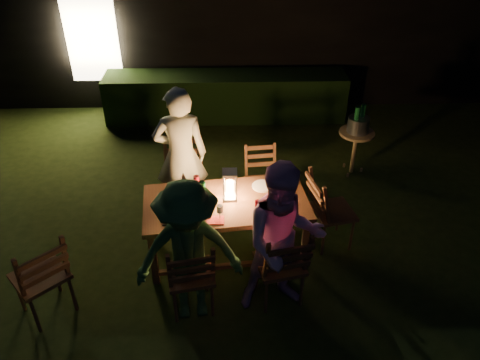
{
  "coord_description": "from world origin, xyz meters",
  "views": [
    {
      "loc": [
        -0.46,
        -3.95,
        3.8
      ],
      "look_at": [
        -0.34,
        0.41,
        0.86
      ],
      "focal_mm": 35.0,
      "sensor_mm": 36.0,
      "label": 1
    }
  ],
  "objects_px": {
    "lantern": "(230,186)",
    "bottle_table": "(203,193)",
    "person_opp_left": "(189,254)",
    "chair_far_right": "(262,192)",
    "chair_near_left": "(192,286)",
    "ice_bucket": "(358,125)",
    "bottle_bucket_a": "(356,123)",
    "bottle_bucket_b": "(362,120)",
    "chair_end": "(330,222)",
    "chair_near_right": "(280,276)",
    "dining_table": "(226,207)",
    "person_opp_right": "(283,240)",
    "chair_spare": "(45,289)",
    "side_table": "(356,137)",
    "person_house_side": "(181,155)",
    "chair_far_left": "(184,195)"
  },
  "relations": [
    {
      "from": "lantern",
      "to": "bottle_table",
      "type": "bearing_deg",
      "value": -163.82
    },
    {
      "from": "person_opp_left",
      "to": "chair_far_right",
      "type": "bearing_deg",
      "value": 57.81
    },
    {
      "from": "chair_near_left",
      "to": "lantern",
      "type": "bearing_deg",
      "value": 54.87
    },
    {
      "from": "person_opp_left",
      "to": "ice_bucket",
      "type": "height_order",
      "value": "person_opp_left"
    },
    {
      "from": "bottle_bucket_a",
      "to": "bottle_bucket_b",
      "type": "relative_size",
      "value": 1.0
    },
    {
      "from": "chair_far_right",
      "to": "chair_end",
      "type": "bearing_deg",
      "value": 132.29
    },
    {
      "from": "chair_near_right",
      "to": "bottle_bucket_a",
      "type": "bearing_deg",
      "value": 49.6
    },
    {
      "from": "chair_far_right",
      "to": "bottle_table",
      "type": "height_order",
      "value": "bottle_table"
    },
    {
      "from": "chair_far_right",
      "to": "ice_bucket",
      "type": "xyz_separation_m",
      "value": [
        1.4,
        0.87,
        0.51
      ]
    },
    {
      "from": "dining_table",
      "to": "chair_near_right",
      "type": "distance_m",
      "value": 0.96
    },
    {
      "from": "person_opp_right",
      "to": "bottle_bucket_a",
      "type": "relative_size",
      "value": 5.23
    },
    {
      "from": "chair_end",
      "to": "bottle_bucket_b",
      "type": "relative_size",
      "value": 3.21
    },
    {
      "from": "chair_near_right",
      "to": "chair_spare",
      "type": "distance_m",
      "value": 2.34
    },
    {
      "from": "side_table",
      "to": "chair_spare",
      "type": "bearing_deg",
      "value": -145.3
    },
    {
      "from": "chair_end",
      "to": "person_opp_right",
      "type": "relative_size",
      "value": 0.61
    },
    {
      "from": "bottle_bucket_a",
      "to": "person_house_side",
      "type": "bearing_deg",
      "value": -159.09
    },
    {
      "from": "person_opp_right",
      "to": "bottle_bucket_b",
      "type": "relative_size",
      "value": 5.23
    },
    {
      "from": "dining_table",
      "to": "lantern",
      "type": "relative_size",
      "value": 5.4
    },
    {
      "from": "person_opp_left",
      "to": "lantern",
      "type": "height_order",
      "value": "person_opp_left"
    },
    {
      "from": "person_opp_right",
      "to": "bottle_bucket_b",
      "type": "distance_m",
      "value": 2.85
    },
    {
      "from": "chair_near_right",
      "to": "bottle_bucket_b",
      "type": "distance_m",
      "value": 2.86
    },
    {
      "from": "chair_near_right",
      "to": "chair_far_right",
      "type": "xyz_separation_m",
      "value": [
        -0.08,
        1.54,
        -0.03
      ]
    },
    {
      "from": "lantern",
      "to": "chair_near_left",
      "type": "bearing_deg",
      "value": -114.56
    },
    {
      "from": "person_opp_right",
      "to": "side_table",
      "type": "bearing_deg",
      "value": 55.18
    },
    {
      "from": "chair_far_right",
      "to": "chair_end",
      "type": "xyz_separation_m",
      "value": [
        0.76,
        -0.69,
        0.03
      ]
    },
    {
      "from": "chair_near_left",
      "to": "chair_spare",
      "type": "distance_m",
      "value": 1.45
    },
    {
      "from": "chair_spare",
      "to": "chair_far_left",
      "type": "bearing_deg",
      "value": 8.55
    },
    {
      "from": "dining_table",
      "to": "person_opp_right",
      "type": "xyz_separation_m",
      "value": [
        0.54,
        -0.76,
        0.16
      ]
    },
    {
      "from": "lantern",
      "to": "bottle_table",
      "type": "height_order",
      "value": "lantern"
    },
    {
      "from": "chair_far_left",
      "to": "chair_far_right",
      "type": "bearing_deg",
      "value": -173.06
    },
    {
      "from": "chair_spare",
      "to": "ice_bucket",
      "type": "xyz_separation_m",
      "value": [
        3.66,
        2.53,
        0.46
      ]
    },
    {
      "from": "chair_near_right",
      "to": "bottle_bucket_a",
      "type": "height_order",
      "value": "chair_near_right"
    },
    {
      "from": "person_opp_right",
      "to": "bottle_table",
      "type": "bearing_deg",
      "value": 130.49
    },
    {
      "from": "chair_near_left",
      "to": "side_table",
      "type": "bearing_deg",
      "value": 38.12
    },
    {
      "from": "chair_far_left",
      "to": "lantern",
      "type": "bearing_deg",
      "value": 131.67
    },
    {
      "from": "chair_near_left",
      "to": "chair_spare",
      "type": "bearing_deg",
      "value": 170.09
    },
    {
      "from": "chair_end",
      "to": "side_table",
      "type": "xyz_separation_m",
      "value": [
        0.64,
        1.56,
        0.28
      ]
    },
    {
      "from": "person_opp_right",
      "to": "person_opp_left",
      "type": "distance_m",
      "value": 0.9
    },
    {
      "from": "bottle_table",
      "to": "bottle_bucket_a",
      "type": "height_order",
      "value": "bottle_table"
    },
    {
      "from": "dining_table",
      "to": "chair_far_right",
      "type": "bearing_deg",
      "value": 54.41
    },
    {
      "from": "chair_far_right",
      "to": "chair_end",
      "type": "height_order",
      "value": "chair_end"
    },
    {
      "from": "chair_far_right",
      "to": "lantern",
      "type": "relative_size",
      "value": 2.61
    },
    {
      "from": "person_house_side",
      "to": "bottle_table",
      "type": "relative_size",
      "value": 6.31
    },
    {
      "from": "chair_spare",
      "to": "side_table",
      "type": "height_order",
      "value": "chair_spare"
    },
    {
      "from": "side_table",
      "to": "person_opp_right",
      "type": "bearing_deg",
      "value": -118.11
    },
    {
      "from": "person_opp_left",
      "to": "person_opp_right",
      "type": "bearing_deg",
      "value": -0.0
    },
    {
      "from": "chair_near_left",
      "to": "person_opp_right",
      "type": "height_order",
      "value": "person_opp_right"
    },
    {
      "from": "person_opp_right",
      "to": "bottle_bucket_a",
      "type": "xyz_separation_m",
      "value": [
        1.26,
        2.42,
        -0.0
      ]
    },
    {
      "from": "person_house_side",
      "to": "ice_bucket",
      "type": "bearing_deg",
      "value": -165.37
    },
    {
      "from": "side_table",
      "to": "bottle_bucket_b",
      "type": "xyz_separation_m",
      "value": [
        0.05,
        0.04,
        0.24
      ]
    }
  ]
}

